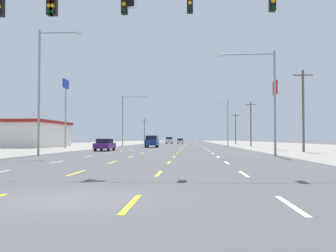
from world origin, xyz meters
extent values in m
plane|color=#4C4C4F|center=(0.00, 66.00, 0.00)|extent=(572.00, 572.00, 0.00)
cube|color=gray|center=(-24.75, 66.00, 0.00)|extent=(28.00, 440.00, 0.01)
cube|color=gray|center=(24.75, 66.00, 0.00)|extent=(28.00, 440.00, 0.01)
cube|color=white|center=(-5.25, 14.50, 0.01)|extent=(0.14, 2.60, 0.01)
cube|color=white|center=(-5.25, 22.00, 0.01)|extent=(0.14, 2.60, 0.01)
cube|color=white|center=(-5.25, 29.50, 0.01)|extent=(0.14, 2.60, 0.01)
cube|color=white|center=(-5.25, 37.00, 0.01)|extent=(0.14, 2.60, 0.01)
cube|color=white|center=(-5.25, 44.50, 0.01)|extent=(0.14, 2.60, 0.01)
cube|color=white|center=(-5.25, 52.00, 0.01)|extent=(0.14, 2.60, 0.01)
cube|color=white|center=(-5.25, 59.50, 0.01)|extent=(0.14, 2.60, 0.01)
cube|color=white|center=(-5.25, 67.00, 0.01)|extent=(0.14, 2.60, 0.01)
cube|color=white|center=(-5.25, 74.50, 0.01)|extent=(0.14, 2.60, 0.01)
cube|color=white|center=(-5.25, 82.00, 0.01)|extent=(0.14, 2.60, 0.01)
cube|color=white|center=(-5.25, 89.50, 0.01)|extent=(0.14, 2.60, 0.01)
cube|color=white|center=(-5.25, 97.00, 0.01)|extent=(0.14, 2.60, 0.01)
cube|color=white|center=(-5.25, 104.50, 0.01)|extent=(0.14, 2.60, 0.01)
cube|color=white|center=(-5.25, 112.00, 0.01)|extent=(0.14, 2.60, 0.01)
cube|color=white|center=(-5.25, 119.50, 0.01)|extent=(0.14, 2.60, 0.01)
cube|color=white|center=(-5.25, 127.00, 0.01)|extent=(0.14, 2.60, 0.01)
cube|color=white|center=(-5.25, 134.50, 0.01)|extent=(0.14, 2.60, 0.01)
cube|color=white|center=(-5.25, 142.00, 0.01)|extent=(0.14, 2.60, 0.01)
cube|color=white|center=(-5.25, 149.50, 0.01)|extent=(0.14, 2.60, 0.01)
cube|color=white|center=(-5.25, 157.00, 0.01)|extent=(0.14, 2.60, 0.01)
cube|color=white|center=(-5.25, 164.50, 0.01)|extent=(0.14, 2.60, 0.01)
cube|color=white|center=(-5.25, 172.00, 0.01)|extent=(0.14, 2.60, 0.01)
cube|color=white|center=(-5.25, 179.50, 0.01)|extent=(0.14, 2.60, 0.01)
cube|color=white|center=(-5.25, 187.00, 0.01)|extent=(0.14, 2.60, 0.01)
cube|color=white|center=(-5.25, 194.50, 0.01)|extent=(0.14, 2.60, 0.01)
cube|color=white|center=(-5.25, 202.00, 0.01)|extent=(0.14, 2.60, 0.01)
cube|color=white|center=(-5.25, 209.50, 0.01)|extent=(0.14, 2.60, 0.01)
cube|color=white|center=(-5.25, 217.00, 0.01)|extent=(0.14, 2.60, 0.01)
cube|color=yellow|center=(-1.75, 7.00, 0.01)|extent=(0.14, 2.60, 0.01)
cube|color=yellow|center=(-1.75, 14.50, 0.01)|extent=(0.14, 2.60, 0.01)
cube|color=yellow|center=(-1.75, 22.00, 0.01)|extent=(0.14, 2.60, 0.01)
cube|color=yellow|center=(-1.75, 29.50, 0.01)|extent=(0.14, 2.60, 0.01)
cube|color=yellow|center=(-1.75, 37.00, 0.01)|extent=(0.14, 2.60, 0.01)
cube|color=yellow|center=(-1.75, 44.50, 0.01)|extent=(0.14, 2.60, 0.01)
cube|color=yellow|center=(-1.75, 52.00, 0.01)|extent=(0.14, 2.60, 0.01)
cube|color=yellow|center=(-1.75, 59.50, 0.01)|extent=(0.14, 2.60, 0.01)
cube|color=yellow|center=(-1.75, 67.00, 0.01)|extent=(0.14, 2.60, 0.01)
cube|color=yellow|center=(-1.75, 74.50, 0.01)|extent=(0.14, 2.60, 0.01)
cube|color=yellow|center=(-1.75, 82.00, 0.01)|extent=(0.14, 2.60, 0.01)
cube|color=yellow|center=(-1.75, 89.50, 0.01)|extent=(0.14, 2.60, 0.01)
cube|color=yellow|center=(-1.75, 97.00, 0.01)|extent=(0.14, 2.60, 0.01)
cube|color=yellow|center=(-1.75, 104.50, 0.01)|extent=(0.14, 2.60, 0.01)
cube|color=yellow|center=(-1.75, 112.00, 0.01)|extent=(0.14, 2.60, 0.01)
cube|color=yellow|center=(-1.75, 119.50, 0.01)|extent=(0.14, 2.60, 0.01)
cube|color=yellow|center=(-1.75, 127.00, 0.01)|extent=(0.14, 2.60, 0.01)
cube|color=yellow|center=(-1.75, 134.50, 0.01)|extent=(0.14, 2.60, 0.01)
cube|color=yellow|center=(-1.75, 142.00, 0.01)|extent=(0.14, 2.60, 0.01)
cube|color=yellow|center=(-1.75, 149.50, 0.01)|extent=(0.14, 2.60, 0.01)
cube|color=yellow|center=(-1.75, 157.00, 0.01)|extent=(0.14, 2.60, 0.01)
cube|color=yellow|center=(-1.75, 164.50, 0.01)|extent=(0.14, 2.60, 0.01)
cube|color=yellow|center=(-1.75, 172.00, 0.01)|extent=(0.14, 2.60, 0.01)
cube|color=yellow|center=(-1.75, 179.50, 0.01)|extent=(0.14, 2.60, 0.01)
cube|color=yellow|center=(-1.75, 187.00, 0.01)|extent=(0.14, 2.60, 0.01)
cube|color=yellow|center=(-1.75, 194.50, 0.01)|extent=(0.14, 2.60, 0.01)
cube|color=yellow|center=(-1.75, 202.00, 0.01)|extent=(0.14, 2.60, 0.01)
cube|color=yellow|center=(-1.75, 209.50, 0.01)|extent=(0.14, 2.60, 0.01)
cube|color=yellow|center=(-1.75, 217.00, 0.01)|extent=(0.14, 2.60, 0.01)
cube|color=yellow|center=(1.75, -0.50, 0.01)|extent=(0.14, 2.60, 0.01)
cube|color=yellow|center=(1.75, 7.00, 0.01)|extent=(0.14, 2.60, 0.01)
cube|color=yellow|center=(1.75, 14.50, 0.01)|extent=(0.14, 2.60, 0.01)
cube|color=yellow|center=(1.75, 22.00, 0.01)|extent=(0.14, 2.60, 0.01)
cube|color=yellow|center=(1.75, 29.50, 0.01)|extent=(0.14, 2.60, 0.01)
cube|color=yellow|center=(1.75, 37.00, 0.01)|extent=(0.14, 2.60, 0.01)
cube|color=yellow|center=(1.75, 44.50, 0.01)|extent=(0.14, 2.60, 0.01)
cube|color=yellow|center=(1.75, 52.00, 0.01)|extent=(0.14, 2.60, 0.01)
cube|color=yellow|center=(1.75, 59.50, 0.01)|extent=(0.14, 2.60, 0.01)
cube|color=yellow|center=(1.75, 67.00, 0.01)|extent=(0.14, 2.60, 0.01)
cube|color=yellow|center=(1.75, 74.50, 0.01)|extent=(0.14, 2.60, 0.01)
cube|color=yellow|center=(1.75, 82.00, 0.01)|extent=(0.14, 2.60, 0.01)
cube|color=yellow|center=(1.75, 89.50, 0.01)|extent=(0.14, 2.60, 0.01)
cube|color=yellow|center=(1.75, 97.00, 0.01)|extent=(0.14, 2.60, 0.01)
cube|color=yellow|center=(1.75, 104.50, 0.01)|extent=(0.14, 2.60, 0.01)
cube|color=yellow|center=(1.75, 112.00, 0.01)|extent=(0.14, 2.60, 0.01)
cube|color=yellow|center=(1.75, 119.50, 0.01)|extent=(0.14, 2.60, 0.01)
cube|color=yellow|center=(1.75, 127.00, 0.01)|extent=(0.14, 2.60, 0.01)
cube|color=yellow|center=(1.75, 134.50, 0.01)|extent=(0.14, 2.60, 0.01)
cube|color=yellow|center=(1.75, 142.00, 0.01)|extent=(0.14, 2.60, 0.01)
cube|color=yellow|center=(1.75, 149.50, 0.01)|extent=(0.14, 2.60, 0.01)
cube|color=yellow|center=(1.75, 157.00, 0.01)|extent=(0.14, 2.60, 0.01)
cube|color=yellow|center=(1.75, 164.50, 0.01)|extent=(0.14, 2.60, 0.01)
cube|color=yellow|center=(1.75, 172.00, 0.01)|extent=(0.14, 2.60, 0.01)
cube|color=yellow|center=(1.75, 179.50, 0.01)|extent=(0.14, 2.60, 0.01)
cube|color=yellow|center=(1.75, 187.00, 0.01)|extent=(0.14, 2.60, 0.01)
cube|color=yellow|center=(1.75, 194.50, 0.01)|extent=(0.14, 2.60, 0.01)
cube|color=yellow|center=(1.75, 202.00, 0.01)|extent=(0.14, 2.60, 0.01)
cube|color=yellow|center=(1.75, 209.50, 0.01)|extent=(0.14, 2.60, 0.01)
cube|color=yellow|center=(1.75, 217.00, 0.01)|extent=(0.14, 2.60, 0.01)
cube|color=white|center=(5.25, -0.50, 0.01)|extent=(0.14, 2.60, 0.01)
cube|color=white|center=(5.25, 7.00, 0.01)|extent=(0.14, 2.60, 0.01)
cube|color=white|center=(5.25, 14.50, 0.01)|extent=(0.14, 2.60, 0.01)
cube|color=white|center=(5.25, 22.00, 0.01)|extent=(0.14, 2.60, 0.01)
cube|color=white|center=(5.25, 29.50, 0.01)|extent=(0.14, 2.60, 0.01)
cube|color=white|center=(5.25, 37.00, 0.01)|extent=(0.14, 2.60, 0.01)
cube|color=white|center=(5.25, 44.50, 0.01)|extent=(0.14, 2.60, 0.01)
cube|color=white|center=(5.25, 52.00, 0.01)|extent=(0.14, 2.60, 0.01)
cube|color=white|center=(5.25, 59.50, 0.01)|extent=(0.14, 2.60, 0.01)
cube|color=white|center=(5.25, 67.00, 0.01)|extent=(0.14, 2.60, 0.01)
cube|color=white|center=(5.25, 74.50, 0.01)|extent=(0.14, 2.60, 0.01)
cube|color=white|center=(5.25, 82.00, 0.01)|extent=(0.14, 2.60, 0.01)
cube|color=white|center=(5.25, 89.50, 0.01)|extent=(0.14, 2.60, 0.01)
cube|color=white|center=(5.25, 97.00, 0.01)|extent=(0.14, 2.60, 0.01)
cube|color=white|center=(5.25, 104.50, 0.01)|extent=(0.14, 2.60, 0.01)
cube|color=white|center=(5.25, 112.00, 0.01)|extent=(0.14, 2.60, 0.01)
cube|color=white|center=(5.25, 119.50, 0.01)|extent=(0.14, 2.60, 0.01)
cube|color=white|center=(5.25, 127.00, 0.01)|extent=(0.14, 2.60, 0.01)
cube|color=white|center=(5.25, 134.50, 0.01)|extent=(0.14, 2.60, 0.01)
cube|color=white|center=(5.25, 142.00, 0.01)|extent=(0.14, 2.60, 0.01)
cube|color=white|center=(5.25, 149.50, 0.01)|extent=(0.14, 2.60, 0.01)
cube|color=white|center=(5.25, 157.00, 0.01)|extent=(0.14, 2.60, 0.01)
cube|color=white|center=(5.25, 164.50, 0.01)|extent=(0.14, 2.60, 0.01)
cube|color=white|center=(5.25, 172.00, 0.01)|extent=(0.14, 2.60, 0.01)
cube|color=white|center=(5.25, 179.50, 0.01)|extent=(0.14, 2.60, 0.01)
cube|color=white|center=(5.25, 187.00, 0.01)|extent=(0.14, 2.60, 0.01)
cube|color=white|center=(5.25, 194.50, 0.01)|extent=(0.14, 2.60, 0.01)
cube|color=white|center=(5.25, 202.00, 0.01)|extent=(0.14, 2.60, 0.01)
cube|color=white|center=(5.25, 209.50, 0.01)|extent=(0.14, 2.60, 0.01)
cube|color=white|center=(5.25, 217.00, 0.01)|extent=(0.14, 2.60, 0.01)
cube|color=white|center=(0.09, 9.83, 8.24)|extent=(0.60, 0.04, 0.60)
cube|color=black|center=(0.09, 9.80, 8.24)|extent=(0.36, 0.01, 0.36)
cube|color=black|center=(-3.80, 9.79, 8.13)|extent=(0.30, 0.34, 0.92)
sphere|color=#2F0402|center=(-3.80, 9.60, 8.41)|extent=(0.20, 0.20, 0.20)
sphere|color=#F29E0C|center=(-3.80, 9.60, 8.11)|extent=(0.20, 0.20, 0.20)
sphere|color=black|center=(-3.80, 9.60, 7.81)|extent=(0.20, 0.20, 0.20)
cube|color=black|center=(-6.55, 9.79, 8.13)|extent=(0.30, 0.34, 0.92)
cube|color=black|center=(3.05, 9.79, 8.13)|extent=(0.30, 0.34, 0.92)
sphere|color=#F29E0C|center=(3.05, 9.60, 8.11)|extent=(0.20, 0.20, 0.20)
sphere|color=black|center=(3.05, 9.60, 7.81)|extent=(0.20, 0.20, 0.20)
cube|color=black|center=(-0.21, 9.79, 8.13)|extent=(0.30, 0.34, 0.92)
sphere|color=#F29E0C|center=(-0.21, 9.60, 8.11)|extent=(0.20, 0.20, 0.20)
sphere|color=black|center=(-0.21, 9.60, 7.81)|extent=(0.20, 0.20, 0.20)
cube|color=black|center=(7.06, 9.79, 8.13)|extent=(0.30, 0.34, 0.92)
sphere|color=#F29E0C|center=(7.06, 9.60, 8.11)|extent=(0.20, 0.20, 0.20)
sphere|color=black|center=(7.06, 9.60, 7.81)|extent=(0.20, 0.20, 0.20)
cube|color=black|center=(-3.99, 9.79, 8.13)|extent=(0.30, 0.34, 0.92)
sphere|color=#2F0402|center=(-3.99, 9.60, 8.41)|extent=(0.20, 0.20, 0.20)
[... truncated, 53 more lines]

